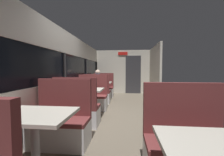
{
  "coord_description": "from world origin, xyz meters",
  "views": [
    {
      "loc": [
        0.2,
        -3.72,
        1.26
      ],
      "look_at": [
        -0.49,
        3.26,
        0.86
      ],
      "focal_mm": 23.54,
      "sensor_mm": 36.0,
      "label": 1
    }
  ],
  "objects_px": {
    "bench_mid_window_facing_end": "(78,111)",
    "bench_far_window_facing_end": "(97,94)",
    "bench_mid_window_facing_entry": "(92,99)",
    "bench_far_window_facing_entry": "(103,89)",
    "bench_front_aisle_facing_entry": "(186,150)",
    "dining_table_mid_window": "(86,93)",
    "dining_table_far_window": "(100,84)",
    "bench_near_window_facing_entry": "(61,125)",
    "seated_passenger": "(98,89)",
    "coffee_cup_primary": "(93,87)",
    "dining_table_near_window": "(35,121)"
  },
  "relations": [
    {
      "from": "dining_table_far_window",
      "to": "bench_far_window_facing_end",
      "type": "xyz_separation_m",
      "value": [
        0.0,
        -0.7,
        -0.31
      ]
    },
    {
      "from": "dining_table_near_window",
      "to": "bench_far_window_facing_end",
      "type": "bearing_deg",
      "value": 90.0
    },
    {
      "from": "dining_table_near_window",
      "to": "bench_mid_window_facing_end",
      "type": "relative_size",
      "value": 0.82
    },
    {
      "from": "bench_far_window_facing_end",
      "to": "bench_far_window_facing_entry",
      "type": "bearing_deg",
      "value": 90.0
    },
    {
      "from": "bench_near_window_facing_entry",
      "to": "bench_mid_window_facing_end",
      "type": "height_order",
      "value": "same"
    },
    {
      "from": "bench_far_window_facing_entry",
      "to": "bench_front_aisle_facing_entry",
      "type": "bearing_deg",
      "value": -70.57
    },
    {
      "from": "dining_table_mid_window",
      "to": "bench_far_window_facing_entry",
      "type": "bearing_deg",
      "value": 90.0
    },
    {
      "from": "bench_far_window_facing_entry",
      "to": "seated_passenger",
      "type": "xyz_separation_m",
      "value": [
        0.0,
        -1.33,
        0.21
      ]
    },
    {
      "from": "bench_near_window_facing_entry",
      "to": "bench_mid_window_facing_entry",
      "type": "bearing_deg",
      "value": 90.0
    },
    {
      "from": "dining_table_mid_window",
      "to": "dining_table_far_window",
      "type": "distance_m",
      "value": 2.24
    },
    {
      "from": "dining_table_mid_window",
      "to": "bench_far_window_facing_entry",
      "type": "height_order",
      "value": "bench_far_window_facing_entry"
    },
    {
      "from": "bench_mid_window_facing_end",
      "to": "bench_far_window_facing_end",
      "type": "height_order",
      "value": "same"
    },
    {
      "from": "bench_mid_window_facing_end",
      "to": "bench_far_window_facing_entry",
      "type": "distance_m",
      "value": 3.64
    },
    {
      "from": "bench_near_window_facing_entry",
      "to": "bench_mid_window_facing_entry",
      "type": "distance_m",
      "value": 2.24
    },
    {
      "from": "bench_far_window_facing_entry",
      "to": "bench_front_aisle_facing_entry",
      "type": "distance_m",
      "value": 5.38
    },
    {
      "from": "bench_mid_window_facing_end",
      "to": "seated_passenger",
      "type": "distance_m",
      "value": 2.32
    },
    {
      "from": "seated_passenger",
      "to": "coffee_cup_primary",
      "type": "relative_size",
      "value": 14.0
    },
    {
      "from": "bench_mid_window_facing_end",
      "to": "bench_far_window_facing_end",
      "type": "bearing_deg",
      "value": 90.0
    },
    {
      "from": "bench_far_window_facing_entry",
      "to": "bench_far_window_facing_end",
      "type": "bearing_deg",
      "value": -90.0
    },
    {
      "from": "bench_near_window_facing_entry",
      "to": "seated_passenger",
      "type": "distance_m",
      "value": 3.15
    },
    {
      "from": "bench_near_window_facing_entry",
      "to": "dining_table_near_window",
      "type": "bearing_deg",
      "value": -90.0
    },
    {
      "from": "bench_near_window_facing_entry",
      "to": "bench_mid_window_facing_end",
      "type": "relative_size",
      "value": 1.0
    },
    {
      "from": "dining_table_mid_window",
      "to": "seated_passenger",
      "type": "distance_m",
      "value": 1.61
    },
    {
      "from": "dining_table_near_window",
      "to": "dining_table_far_window",
      "type": "xyz_separation_m",
      "value": [
        0.0,
        4.47,
        0.0
      ]
    },
    {
      "from": "seated_passenger",
      "to": "bench_far_window_facing_end",
      "type": "bearing_deg",
      "value": -90.0
    },
    {
      "from": "bench_mid_window_facing_end",
      "to": "dining_table_far_window",
      "type": "distance_m",
      "value": 2.95
    },
    {
      "from": "seated_passenger",
      "to": "coffee_cup_primary",
      "type": "distance_m",
      "value": 1.67
    },
    {
      "from": "bench_mid_window_facing_entry",
      "to": "seated_passenger",
      "type": "height_order",
      "value": "seated_passenger"
    },
    {
      "from": "bench_mid_window_facing_entry",
      "to": "bench_far_window_facing_entry",
      "type": "xyz_separation_m",
      "value": [
        0.0,
        2.24,
        0.0
      ]
    },
    {
      "from": "bench_front_aisle_facing_entry",
      "to": "seated_passenger",
      "type": "height_order",
      "value": "seated_passenger"
    },
    {
      "from": "bench_mid_window_facing_end",
      "to": "bench_far_window_facing_end",
      "type": "xyz_separation_m",
      "value": [
        0.0,
        2.24,
        0.0
      ]
    },
    {
      "from": "dining_table_near_window",
      "to": "bench_near_window_facing_entry",
      "type": "relative_size",
      "value": 0.82
    },
    {
      "from": "bench_far_window_facing_entry",
      "to": "bench_front_aisle_facing_entry",
      "type": "xyz_separation_m",
      "value": [
        1.79,
        -5.07,
        0.0
      ]
    },
    {
      "from": "dining_table_near_window",
      "to": "dining_table_far_window",
      "type": "bearing_deg",
      "value": 90.0
    },
    {
      "from": "dining_table_mid_window",
      "to": "bench_mid_window_facing_entry",
      "type": "xyz_separation_m",
      "value": [
        0.0,
        0.7,
        -0.31
      ]
    },
    {
      "from": "dining_table_far_window",
      "to": "bench_near_window_facing_entry",
      "type": "bearing_deg",
      "value": -90.0
    },
    {
      "from": "bench_mid_window_facing_end",
      "to": "bench_front_aisle_facing_entry",
      "type": "distance_m",
      "value": 2.3
    },
    {
      "from": "bench_mid_window_facing_entry",
      "to": "bench_far_window_facing_entry",
      "type": "height_order",
      "value": "same"
    },
    {
      "from": "dining_table_mid_window",
      "to": "bench_far_window_facing_entry",
      "type": "xyz_separation_m",
      "value": [
        0.0,
        2.94,
        -0.31
      ]
    },
    {
      "from": "bench_front_aisle_facing_entry",
      "to": "seated_passenger",
      "type": "xyz_separation_m",
      "value": [
        -1.79,
        3.75,
        0.21
      ]
    },
    {
      "from": "dining_table_far_window",
      "to": "coffee_cup_primary",
      "type": "distance_m",
      "value": 2.28
    },
    {
      "from": "dining_table_far_window",
      "to": "bench_far_window_facing_entry",
      "type": "xyz_separation_m",
      "value": [
        0.0,
        0.7,
        -0.31
      ]
    },
    {
      "from": "dining_table_mid_window",
      "to": "seated_passenger",
      "type": "relative_size",
      "value": 0.71
    },
    {
      "from": "bench_far_window_facing_end",
      "to": "dining_table_mid_window",
      "type": "bearing_deg",
      "value": -90.0
    },
    {
      "from": "bench_mid_window_facing_entry",
      "to": "bench_far_window_facing_entry",
      "type": "distance_m",
      "value": 2.24
    },
    {
      "from": "bench_front_aisle_facing_entry",
      "to": "dining_table_mid_window",
      "type": "bearing_deg",
      "value": 129.94
    },
    {
      "from": "bench_mid_window_facing_end",
      "to": "coffee_cup_primary",
      "type": "height_order",
      "value": "bench_mid_window_facing_end"
    },
    {
      "from": "bench_near_window_facing_entry",
      "to": "bench_mid_window_facing_end",
      "type": "distance_m",
      "value": 0.84
    },
    {
      "from": "seated_passenger",
      "to": "dining_table_near_window",
      "type": "bearing_deg",
      "value": -90.0
    },
    {
      "from": "bench_far_window_facing_end",
      "to": "coffee_cup_primary",
      "type": "height_order",
      "value": "bench_far_window_facing_end"
    }
  ]
}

